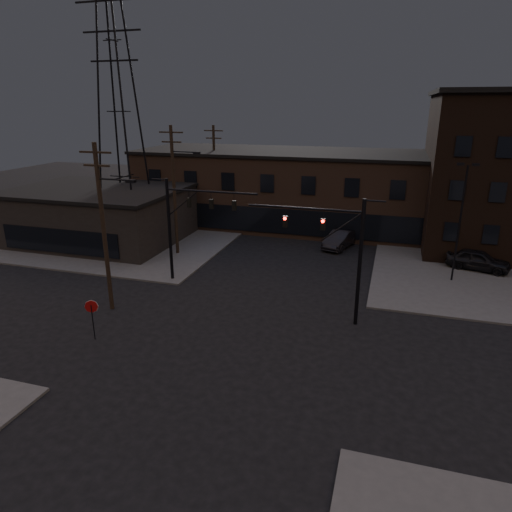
{
  "coord_description": "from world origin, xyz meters",
  "views": [
    {
      "loc": [
        8.07,
        -22.13,
        13.18
      ],
      "look_at": [
        -0.38,
        5.58,
        3.5
      ],
      "focal_mm": 32.0,
      "sensor_mm": 36.0,
      "label": 1
    }
  ],
  "objects_px": {
    "traffic_signal_far": "(184,219)",
    "stop_sign": "(92,311)",
    "car_crossing": "(340,239)",
    "parked_car_lot_b": "(460,250)",
    "parked_car_lot_a": "(478,260)",
    "traffic_signal_near": "(342,248)"
  },
  "relations": [
    {
      "from": "traffic_signal_far",
      "to": "stop_sign",
      "type": "height_order",
      "value": "traffic_signal_far"
    },
    {
      "from": "traffic_signal_far",
      "to": "car_crossing",
      "type": "height_order",
      "value": "traffic_signal_far"
    },
    {
      "from": "traffic_signal_far",
      "to": "stop_sign",
      "type": "distance_m",
      "value": 10.55
    },
    {
      "from": "parked_car_lot_b",
      "to": "car_crossing",
      "type": "bearing_deg",
      "value": 83.13
    },
    {
      "from": "traffic_signal_far",
      "to": "parked_car_lot_a",
      "type": "distance_m",
      "value": 24.13
    },
    {
      "from": "car_crossing",
      "to": "parked_car_lot_b",
      "type": "bearing_deg",
      "value": 14.39
    },
    {
      "from": "traffic_signal_far",
      "to": "car_crossing",
      "type": "xyz_separation_m",
      "value": [
        10.26,
        12.48,
        -4.19
      ]
    },
    {
      "from": "parked_car_lot_a",
      "to": "traffic_signal_far",
      "type": "bearing_deg",
      "value": 127.67
    },
    {
      "from": "stop_sign",
      "to": "car_crossing",
      "type": "xyz_separation_m",
      "value": [
        11.54,
        22.46,
        -1.02
      ]
    },
    {
      "from": "traffic_signal_near",
      "to": "stop_sign",
      "type": "relative_size",
      "value": 3.23
    },
    {
      "from": "stop_sign",
      "to": "traffic_signal_far",
      "type": "bearing_deg",
      "value": 82.68
    },
    {
      "from": "parked_car_lot_b",
      "to": "traffic_signal_near",
      "type": "bearing_deg",
      "value": 145.12
    },
    {
      "from": "parked_car_lot_a",
      "to": "parked_car_lot_b",
      "type": "bearing_deg",
      "value": 33.7
    },
    {
      "from": "parked_car_lot_a",
      "to": "parked_car_lot_b",
      "type": "xyz_separation_m",
      "value": [
        -1.03,
        3.05,
        -0.17
      ]
    },
    {
      "from": "parked_car_lot_a",
      "to": "stop_sign",
      "type": "bearing_deg",
      "value": 144.49
    },
    {
      "from": "traffic_signal_far",
      "to": "parked_car_lot_b",
      "type": "xyz_separation_m",
      "value": [
        20.92,
        12.23,
        -4.2
      ]
    },
    {
      "from": "traffic_signal_near",
      "to": "parked_car_lot_a",
      "type": "height_order",
      "value": "traffic_signal_near"
    },
    {
      "from": "traffic_signal_near",
      "to": "parked_car_lot_b",
      "type": "xyz_separation_m",
      "value": [
        8.84,
        15.73,
        -4.12
      ]
    },
    {
      "from": "stop_sign",
      "to": "parked_car_lot_a",
      "type": "bearing_deg",
      "value": 39.53
    },
    {
      "from": "traffic_signal_near",
      "to": "parked_car_lot_a",
      "type": "relative_size",
      "value": 1.64
    },
    {
      "from": "stop_sign",
      "to": "parked_car_lot_b",
      "type": "bearing_deg",
      "value": 45.02
    },
    {
      "from": "traffic_signal_near",
      "to": "parked_car_lot_b",
      "type": "bearing_deg",
      "value": 60.66
    }
  ]
}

